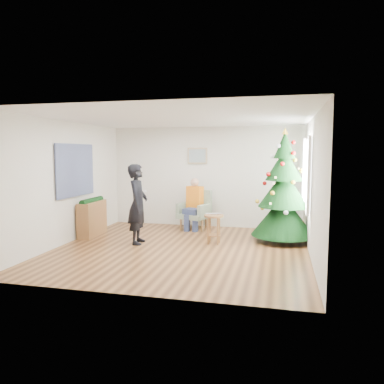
% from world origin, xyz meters
% --- Properties ---
extents(floor, '(5.00, 5.00, 0.00)m').
position_xyz_m(floor, '(0.00, 0.00, 0.00)').
color(floor, brown).
rests_on(floor, ground).
extents(ceiling, '(5.00, 5.00, 0.00)m').
position_xyz_m(ceiling, '(0.00, 0.00, 2.60)').
color(ceiling, white).
rests_on(ceiling, wall_back).
extents(wall_back, '(5.00, 0.00, 5.00)m').
position_xyz_m(wall_back, '(0.00, 2.50, 1.30)').
color(wall_back, silver).
rests_on(wall_back, floor).
extents(wall_front, '(5.00, 0.00, 5.00)m').
position_xyz_m(wall_front, '(0.00, -2.50, 1.30)').
color(wall_front, silver).
rests_on(wall_front, floor).
extents(wall_left, '(0.00, 5.00, 5.00)m').
position_xyz_m(wall_left, '(-2.50, 0.00, 1.30)').
color(wall_left, silver).
rests_on(wall_left, floor).
extents(wall_right, '(0.00, 5.00, 5.00)m').
position_xyz_m(wall_right, '(2.50, 0.00, 1.30)').
color(wall_right, silver).
rests_on(wall_right, floor).
extents(window_panel, '(0.04, 1.30, 1.40)m').
position_xyz_m(window_panel, '(2.47, 1.00, 1.50)').
color(window_panel, white).
rests_on(window_panel, wall_right).
extents(curtains, '(0.05, 1.75, 1.50)m').
position_xyz_m(curtains, '(2.44, 1.00, 1.50)').
color(curtains, white).
rests_on(curtains, wall_right).
extents(christmas_tree, '(1.36, 1.36, 2.47)m').
position_xyz_m(christmas_tree, '(2.00, 1.21, 1.11)').
color(christmas_tree, '#3F2816').
rests_on(christmas_tree, floor).
extents(stool, '(0.41, 0.41, 0.62)m').
position_xyz_m(stool, '(0.57, 0.63, 0.32)').
color(stool, brown).
rests_on(stool, floor).
extents(laptop, '(0.39, 0.32, 0.03)m').
position_xyz_m(laptop, '(0.57, 0.63, 0.63)').
color(laptop, silver).
rests_on(laptop, stool).
extents(armchair, '(0.87, 0.85, 0.99)m').
position_xyz_m(armchair, '(-0.17, 2.06, 0.36)').
color(armchair, gray).
rests_on(armchair, floor).
extents(seated_person, '(0.50, 0.65, 1.29)m').
position_xyz_m(seated_person, '(-0.19, 2.01, 0.66)').
color(seated_person, navy).
rests_on(seated_person, armchair).
extents(standing_man, '(0.50, 0.68, 1.70)m').
position_xyz_m(standing_man, '(-1.01, 0.28, 0.85)').
color(standing_man, black).
rests_on(standing_man, floor).
extents(game_controller, '(0.06, 0.13, 0.04)m').
position_xyz_m(game_controller, '(-0.83, 0.25, 1.13)').
color(game_controller, white).
rests_on(game_controller, standing_man).
extents(console, '(0.36, 1.02, 0.80)m').
position_xyz_m(console, '(-2.33, 0.74, 0.40)').
color(console, brown).
rests_on(console, floor).
extents(garland, '(0.14, 0.90, 0.14)m').
position_xyz_m(garland, '(-2.33, 0.74, 0.82)').
color(garland, black).
rests_on(garland, console).
extents(tapestry, '(0.03, 1.50, 1.15)m').
position_xyz_m(tapestry, '(-2.46, 0.30, 1.55)').
color(tapestry, black).
rests_on(tapestry, wall_left).
extents(framed_picture, '(0.52, 0.05, 0.42)m').
position_xyz_m(framed_picture, '(-0.20, 2.46, 1.85)').
color(framed_picture, tan).
rests_on(framed_picture, wall_back).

